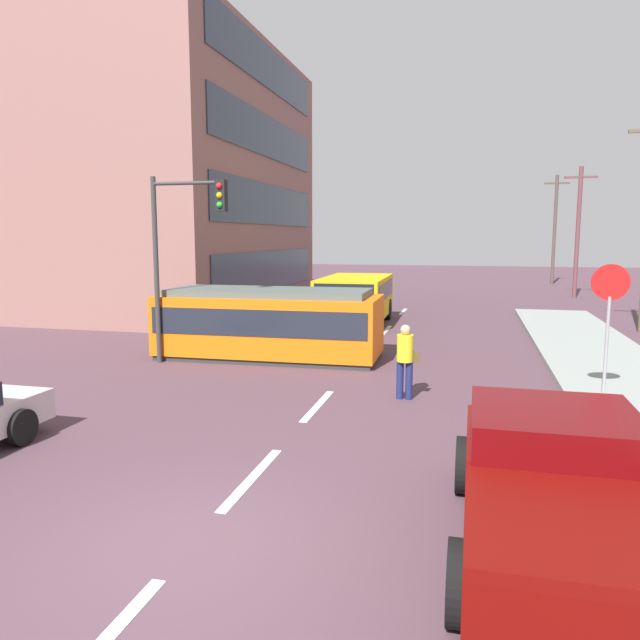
% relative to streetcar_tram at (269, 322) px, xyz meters
% --- Properties ---
extents(ground_plane, '(120.00, 120.00, 0.00)m').
position_rel_streetcar_tram_xyz_m(ground_plane, '(2.67, -0.69, -1.06)').
color(ground_plane, '#4E3640').
extents(lane_stripe_1, '(0.16, 2.40, 0.01)m').
position_rel_streetcar_tram_xyz_m(lane_stripe_1, '(2.67, -8.69, -1.06)').
color(lane_stripe_1, silver).
rests_on(lane_stripe_1, ground).
extents(lane_stripe_2, '(0.16, 2.40, 0.01)m').
position_rel_streetcar_tram_xyz_m(lane_stripe_2, '(2.67, -4.69, -1.06)').
color(lane_stripe_2, silver).
rests_on(lane_stripe_2, ground).
extents(lane_stripe_3, '(0.16, 2.40, 0.01)m').
position_rel_streetcar_tram_xyz_m(lane_stripe_3, '(2.67, 6.00, -1.06)').
color(lane_stripe_3, silver).
rests_on(lane_stripe_3, ground).
extents(lane_stripe_4, '(0.16, 2.40, 0.01)m').
position_rel_streetcar_tram_xyz_m(lane_stripe_4, '(2.67, 12.00, -1.06)').
color(lane_stripe_4, silver).
rests_on(lane_stripe_4, ground).
extents(corner_building, '(14.90, 16.64, 12.80)m').
position_rel_streetcar_tram_xyz_m(corner_building, '(-11.32, 11.61, 5.34)').
color(corner_building, '#875C56').
rests_on(corner_building, ground).
extents(streetcar_tram, '(6.56, 2.67, 2.06)m').
position_rel_streetcar_tram_xyz_m(streetcar_tram, '(0.00, 0.00, 0.00)').
color(streetcar_tram, orange).
rests_on(streetcar_tram, ground).
extents(city_bus, '(2.64, 5.34, 1.94)m').
position_rel_streetcar_tram_xyz_m(city_bus, '(1.18, 7.47, 0.04)').
color(city_bus, gold).
rests_on(city_bus, ground).
extents(pedestrian_crossing, '(0.50, 0.36, 1.67)m').
position_rel_streetcar_tram_xyz_m(pedestrian_crossing, '(4.41, -3.68, -0.12)').
color(pedestrian_crossing, navy).
rests_on(pedestrian_crossing, ground).
extents(pickup_truck_parked, '(2.29, 5.01, 1.55)m').
position_rel_streetcar_tram_xyz_m(pickup_truck_parked, '(6.76, -9.90, -0.27)').
color(pickup_truck_parked, '#5E0805').
rests_on(pickup_truck_parked, ground).
extents(stop_sign, '(0.76, 0.07, 2.88)m').
position_rel_streetcar_tram_xyz_m(stop_sign, '(8.59, -3.15, 1.13)').
color(stop_sign, gray).
rests_on(stop_sign, sidewalk_curb_right).
extents(traffic_light_mast, '(2.23, 0.33, 5.23)m').
position_rel_streetcar_tram_xyz_m(traffic_light_mast, '(-2.02, -1.42, 2.54)').
color(traffic_light_mast, '#333333').
rests_on(traffic_light_mast, ground).
extents(utility_pole_far, '(1.80, 0.24, 7.53)m').
position_rel_streetcar_tram_xyz_m(utility_pole_far, '(11.68, 20.87, 2.88)').
color(utility_pole_far, brown).
rests_on(utility_pole_far, ground).
extents(utility_pole_distant, '(1.80, 0.24, 8.08)m').
position_rel_streetcar_tram_xyz_m(utility_pole_distant, '(11.75, 31.67, 3.16)').
color(utility_pole_distant, '#4E3E3A').
rests_on(utility_pole_distant, ground).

